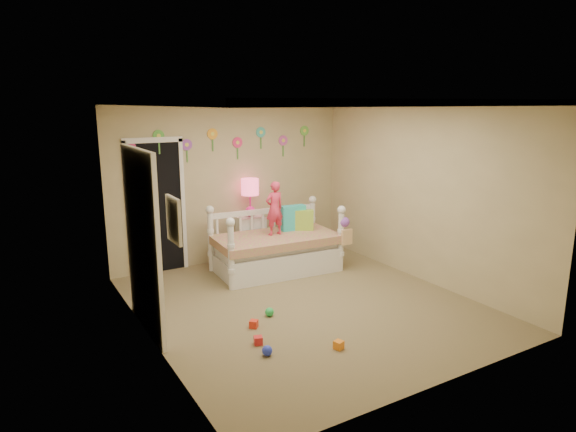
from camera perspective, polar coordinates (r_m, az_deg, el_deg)
floor at (r=6.63m, az=1.92°, el=-9.98°), size 4.00×4.50×0.01m
ceiling at (r=6.11m, az=2.11°, el=13.09°), size 4.00×4.50×0.01m
back_wall at (r=8.20m, az=-6.49°, el=3.84°), size 4.00×0.01×2.60m
left_wall at (r=5.46m, az=-15.98°, el=-1.15°), size 0.01×4.50×2.60m
right_wall at (r=7.50m, az=15.02°, el=2.63°), size 0.01×4.50×2.60m
crown_molding at (r=6.11m, az=2.11°, el=12.81°), size 4.00×4.50×0.06m
daybed at (r=7.72m, az=-1.40°, el=-2.59°), size 1.97×1.15×1.03m
pillow_turquoise at (r=7.96m, az=0.57°, el=-0.21°), size 0.41×0.17×0.40m
pillow_lime at (r=7.97m, az=1.68°, el=-0.46°), size 0.36×0.29×0.33m
child at (r=7.63m, az=-1.55°, el=0.88°), size 0.32×0.22×0.83m
nightstand at (r=8.34m, az=-4.26°, el=-2.52°), size 0.48×0.39×0.74m
table_lamp at (r=8.17m, az=-4.35°, el=2.79°), size 0.29×0.29×0.63m
closet_doorway at (r=7.82m, az=-14.78°, el=1.07°), size 0.90×0.04×2.07m
flower_decals at (r=8.08m, az=-7.16°, el=8.26°), size 3.40×0.02×0.50m
mirror_closet at (r=5.81m, az=-16.21°, el=-2.87°), size 0.07×1.30×2.10m
wall_picture at (r=4.57m, az=-12.89°, el=-0.44°), size 0.05×0.34×0.42m
hanging_bag at (r=7.73m, az=6.50°, el=-1.80°), size 0.20×0.16×0.36m
toy_scatter at (r=5.84m, az=-0.79°, el=-12.71°), size 1.26×1.51×0.11m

